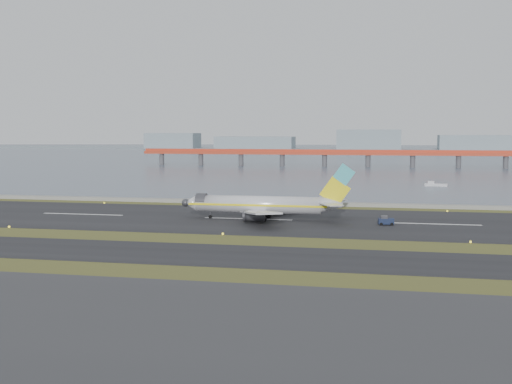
# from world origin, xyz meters

# --- Properties ---
(ground) EXTENTS (1000.00, 1000.00, 0.00)m
(ground) POSITION_xyz_m (0.00, 0.00, 0.00)
(ground) COLOR #394318
(ground) RESTS_ON ground
(apron_strip) EXTENTS (1000.00, 50.00, 0.10)m
(apron_strip) POSITION_xyz_m (0.00, -55.00, 0.05)
(apron_strip) COLOR #313134
(apron_strip) RESTS_ON ground
(taxiway_strip) EXTENTS (1000.00, 18.00, 0.10)m
(taxiway_strip) POSITION_xyz_m (0.00, -12.00, 0.05)
(taxiway_strip) COLOR black
(taxiway_strip) RESTS_ON ground
(runway_strip) EXTENTS (1000.00, 45.00, 0.10)m
(runway_strip) POSITION_xyz_m (0.00, 30.00, 0.05)
(runway_strip) COLOR black
(runway_strip) RESTS_ON ground
(seawall) EXTENTS (1000.00, 2.50, 1.00)m
(seawall) POSITION_xyz_m (0.00, 60.00, 0.50)
(seawall) COLOR gray
(seawall) RESTS_ON ground
(bay_water) EXTENTS (1400.00, 800.00, 1.30)m
(bay_water) POSITION_xyz_m (0.00, 460.00, 0.00)
(bay_water) COLOR #42505F
(bay_water) RESTS_ON ground
(red_pier) EXTENTS (260.00, 5.00, 10.20)m
(red_pier) POSITION_xyz_m (20.00, 250.00, 7.28)
(red_pier) COLOR #B5361F
(red_pier) RESTS_ON ground
(far_shoreline) EXTENTS (1400.00, 80.00, 60.50)m
(far_shoreline) POSITION_xyz_m (13.62, 620.00, 6.07)
(far_shoreline) COLOR gray
(far_shoreline) RESTS_ON ground
(airliner) EXTENTS (38.52, 32.89, 12.80)m
(airliner) POSITION_xyz_m (3.94, 29.26, 3.46)
(airliner) COLOR silver
(airliner) RESTS_ON ground
(pushback_tug) EXTENTS (3.41, 2.28, 2.04)m
(pushback_tug) POSITION_xyz_m (30.28, 26.56, 0.99)
(pushback_tug) COLOR #151E3A
(pushback_tug) RESTS_ON ground
(workboat_near) EXTENTS (8.02, 3.09, 1.91)m
(workboat_near) POSITION_xyz_m (47.41, 128.91, 0.60)
(workboat_near) COLOR silver
(workboat_near) RESTS_ON ground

